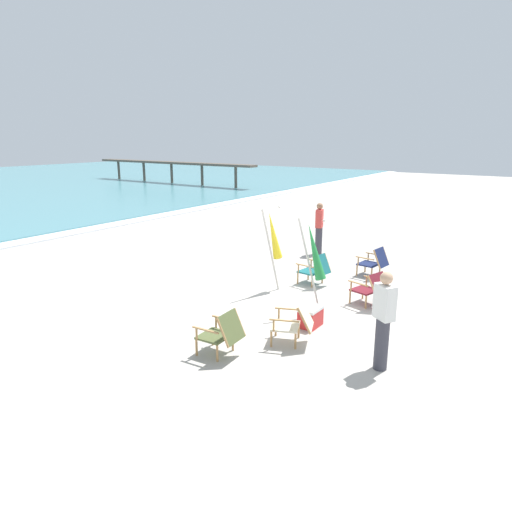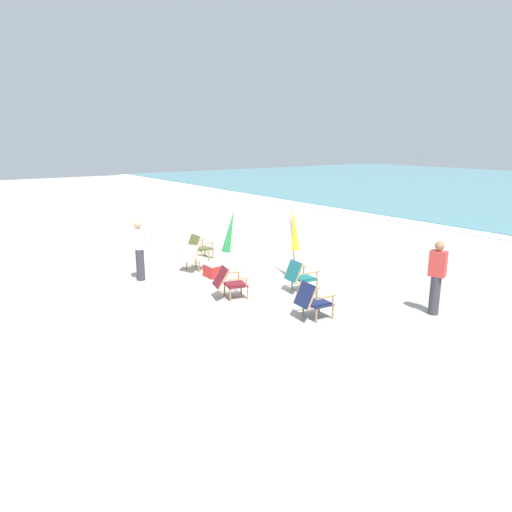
{
  "view_description": "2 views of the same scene",
  "coord_description": "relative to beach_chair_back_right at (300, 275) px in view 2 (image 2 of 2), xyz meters",
  "views": [
    {
      "loc": [
        -8.27,
        -4.55,
        3.63
      ],
      "look_at": [
        0.53,
        1.48,
        0.83
      ],
      "focal_mm": 32.0,
      "sensor_mm": 36.0,
      "label": 1
    },
    {
      "loc": [
        9.8,
        -6.85,
        3.69
      ],
      "look_at": [
        -0.09,
        0.3,
        0.59
      ],
      "focal_mm": 32.0,
      "sensor_mm": 36.0,
      "label": 2
    }
  ],
  "objects": [
    {
      "name": "ground_plane",
      "position": [
        -1.61,
        -0.41,
        -0.43
      ],
      "size": [
        80.0,
        80.0,
        0.0
      ],
      "primitive_type": "plane",
      "color": "#B2AAA0"
    },
    {
      "name": "surf_band",
      "position": [
        -1.61,
        10.78,
        -0.4
      ],
      "size": [
        80.0,
        1.1,
        0.06
      ],
      "primitive_type": "cube",
      "color": "white",
      "rests_on": "ground"
    },
    {
      "name": "beach_chair_back_right",
      "position": [
        0.0,
        0.0,
        0.0
      ],
      "size": [
        0.65,
        0.77,
        0.8
      ],
      "color": "#196066",
      "rests_on": "ground"
    },
    {
      "name": "beach_chair_back_left",
      "position": [
        -4.33,
        -0.46,
        -0.0
      ],
      "size": [
        0.63,
        0.76,
        0.8
      ],
      "color": "#515B33",
      "rests_on": "ground"
    },
    {
      "name": "beach_chair_far_center",
      "position": [
        -3.22,
        -1.23,
        -0.0
      ],
      "size": [
        0.81,
        0.9,
        0.79
      ],
      "color": "beige",
      "rests_on": "ground"
    },
    {
      "name": "beach_chair_mid_center",
      "position": [
        1.51,
        -0.97,
        -0.0
      ],
      "size": [
        0.65,
        0.78,
        0.8
      ],
      "color": "#19234C",
      "rests_on": "ground"
    },
    {
      "name": "beach_chair_front_right",
      "position": [
        -0.62,
        -1.69,
        -0.01
      ],
      "size": [
        0.76,
        0.89,
        0.77
      ],
      "color": "maroon",
      "rests_on": "ground"
    },
    {
      "name": "umbrella_furled_yellow",
      "position": [
        -0.98,
        0.64,
        0.92
      ],
      "size": [
        0.63,
        0.36,
        2.07
      ],
      "color": "#B7B2A8",
      "rests_on": "ground"
    },
    {
      "name": "umbrella_furled_green",
      "position": [
        -1.82,
        -0.87,
        0.92
      ],
      "size": [
        0.27,
        0.66,
        2.06
      ],
      "color": "#B7B2A8",
      "rests_on": "ground"
    },
    {
      "name": "person_near_chairs",
      "position": [
        2.87,
        1.37,
        0.41
      ],
      "size": [
        0.38,
        0.29,
        1.63
      ],
      "color": "#383842",
      "rests_on": "ground"
    },
    {
      "name": "person_by_waterline",
      "position": [
        -3.25,
        -2.84,
        0.41
      ],
      "size": [
        0.35,
        0.39,
        1.63
      ],
      "color": "#383842",
      "rests_on": "ground"
    },
    {
      "name": "cooler_box",
      "position": [
        -2.38,
        -1.12,
        -0.23
      ],
      "size": [
        0.49,
        0.35,
        0.4
      ],
      "color": "red",
      "rests_on": "ground"
    }
  ]
}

